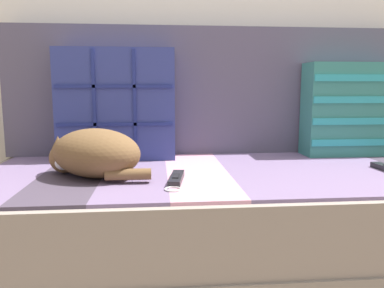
{
  "coord_description": "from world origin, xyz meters",
  "views": [
    {
      "loc": [
        -0.24,
        -1.18,
        0.69
      ],
      "look_at": [
        -0.12,
        0.04,
        0.5
      ],
      "focal_mm": 35.0,
      "sensor_mm": 36.0,
      "label": 1
    }
  ],
  "objects_px": {
    "game_remote_near": "(176,179)",
    "throw_pillow_quilted": "(116,105)",
    "sleeping_cat": "(92,154)",
    "couch": "(223,222)",
    "throw_pillow_striped": "(351,110)"
  },
  "relations": [
    {
      "from": "sleeping_cat",
      "to": "throw_pillow_striped",
      "type": "bearing_deg",
      "value": 16.83
    },
    {
      "from": "throw_pillow_quilted",
      "to": "game_remote_near",
      "type": "relative_size",
      "value": 2.18
    },
    {
      "from": "couch",
      "to": "game_remote_near",
      "type": "bearing_deg",
      "value": -134.55
    },
    {
      "from": "couch",
      "to": "throw_pillow_quilted",
      "type": "height_order",
      "value": "throw_pillow_quilted"
    },
    {
      "from": "throw_pillow_quilted",
      "to": "sleeping_cat",
      "type": "distance_m",
      "value": 0.35
    },
    {
      "from": "throw_pillow_striped",
      "to": "sleeping_cat",
      "type": "distance_m",
      "value": 1.08
    },
    {
      "from": "couch",
      "to": "game_remote_near",
      "type": "height_order",
      "value": "game_remote_near"
    },
    {
      "from": "couch",
      "to": "throw_pillow_striped",
      "type": "height_order",
      "value": "throw_pillow_striped"
    },
    {
      "from": "throw_pillow_quilted",
      "to": "sleeping_cat",
      "type": "xyz_separation_m",
      "value": [
        -0.05,
        -0.31,
        -0.14
      ]
    },
    {
      "from": "throw_pillow_quilted",
      "to": "game_remote_near",
      "type": "xyz_separation_m",
      "value": [
        0.22,
        -0.4,
        -0.21
      ]
    },
    {
      "from": "sleeping_cat",
      "to": "couch",
      "type": "bearing_deg",
      "value": 12.21
    },
    {
      "from": "game_remote_near",
      "to": "throw_pillow_quilted",
      "type": "bearing_deg",
      "value": 118.43
    },
    {
      "from": "throw_pillow_striped",
      "to": "sleeping_cat",
      "type": "relative_size",
      "value": 1.08
    },
    {
      "from": "couch",
      "to": "throw_pillow_striped",
      "type": "bearing_deg",
      "value": 20.24
    },
    {
      "from": "throw_pillow_quilted",
      "to": "throw_pillow_striped",
      "type": "distance_m",
      "value": 0.98
    }
  ]
}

